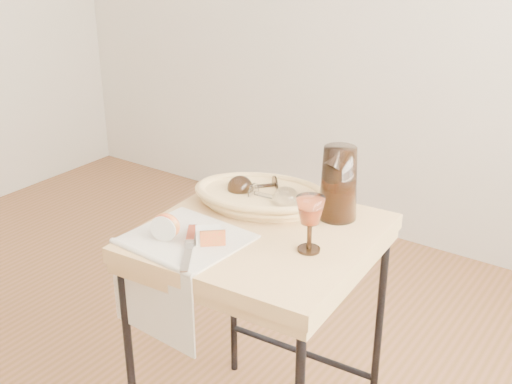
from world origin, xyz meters
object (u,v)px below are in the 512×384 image
Objects in this scene: goblet_lying_b at (272,197)px; apple_half at (166,225)px; bread_basket at (261,198)px; pitcher at (339,183)px; side_table at (260,345)px; tea_towel at (187,239)px; wine_goblet at (310,224)px; table_knife at (189,245)px; goblet_lying_a at (255,187)px.

goblet_lying_b is 1.69× the size of apple_half.
bread_basket is 0.24m from pitcher.
side_table is 0.43m from tea_towel.
table_knife is at bearing -145.10° from wine_goblet.
goblet_lying_a is at bearing 150.75° from table_knife.
table_knife is (0.09, -0.01, -0.03)m from apple_half.
table_knife is (0.00, -0.32, -0.01)m from bread_basket.
apple_half is (-0.14, -0.29, -0.01)m from goblet_lying_b.
bread_basket is at bearing 124.09° from side_table.
goblet_lying_b reaches higher than bread_basket.
goblet_lying_b reaches higher than goblet_lying_a.
wine_goblet is at bearing 101.29° from goblet_lying_a.
side_table is 6.14× the size of goblet_lying_a.
wine_goblet reaches higher than bread_basket.
tea_towel is 0.06m from table_knife.
goblet_lying_a is (-0.12, 0.14, 0.43)m from side_table.
tea_towel is at bearing -155.80° from wine_goblet.
pitcher reaches higher than bread_basket.
wine_goblet reaches higher than apple_half.
table_knife is at bearing -112.89° from side_table.
tea_towel is at bearing 39.50° from goblet_lying_a.
pitcher reaches higher than wine_goblet.
tea_towel is 1.29× the size of table_knife.
side_table is 0.48m from wine_goblet.
apple_half reaches higher than table_knife.
goblet_lying_a is (-0.03, 0.02, 0.02)m from bread_basket.
table_knife reaches higher than tea_towel.
bread_basket reaches higher than side_table.
apple_half is at bearing -132.84° from side_table.
wine_goblet is at bearing 90.02° from table_knife.
pitcher is 3.28× the size of apple_half.
table_knife is at bearing -103.80° from goblet_lying_b.
side_table is at bearing 122.23° from table_knife.
goblet_lying_b is (0.05, -0.02, 0.02)m from bread_basket.
table_knife is (0.03, -0.34, -0.03)m from goblet_lying_a.
side_table is 0.43m from bread_basket.
side_table is 0.45m from table_knife.
goblet_lying_b reaches higher than side_table.
tea_towel is at bearing -114.28° from goblet_lying_b.
wine_goblet is (0.25, -0.15, 0.05)m from bread_basket.
apple_half reaches higher than tea_towel.
pitcher is (0.13, 0.19, 0.48)m from side_table.
apple_half is at bearing -114.15° from pitcher.
bread_basket is 2.72× the size of goblet_lying_b.
goblet_lying_b is (-0.03, 0.11, 0.43)m from side_table.
table_knife is (0.04, -0.04, 0.01)m from tea_towel.
bread_basket is 1.55× the size of table_knife.
tea_towel is at bearing -168.34° from table_knife.
bread_basket is (-0.09, 0.13, 0.40)m from side_table.
wine_goblet reaches higher than side_table.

